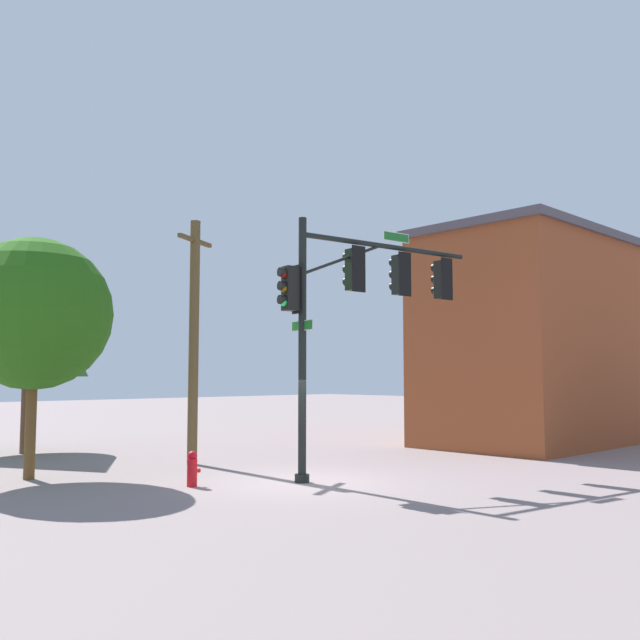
{
  "coord_description": "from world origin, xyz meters",
  "views": [
    {
      "loc": [
        -11.5,
        -12.62,
        2.58
      ],
      "look_at": [
        0.93,
        0.34,
        4.06
      ],
      "focal_mm": 38.67,
      "sensor_mm": 36.0,
      "label": 1
    }
  ],
  "objects": [
    {
      "name": "ground_plane",
      "position": [
        0.0,
        0.0,
        0.0
      ],
      "size": [
        120.0,
        120.0,
        0.0
      ],
      "primitive_type": "plane",
      "color": "gray"
    },
    {
      "name": "signal_pole_assembly",
      "position": [
        1.8,
        -0.25,
        4.81
      ],
      "size": [
        6.34,
        1.44,
        6.58
      ],
      "color": "black",
      "rests_on": "ground_plane"
    },
    {
      "name": "utility_pole",
      "position": [
        0.01,
        4.83,
        3.76
      ],
      "size": [
        1.67,
        0.89,
        7.28
      ],
      "color": "brown",
      "rests_on": "ground_plane"
    },
    {
      "name": "fire_hydrant",
      "position": [
        -2.3,
        1.32,
        0.41
      ],
      "size": [
        0.33,
        0.24,
        0.83
      ],
      "color": "red",
      "rests_on": "ground_plane"
    },
    {
      "name": "tree_near",
      "position": [
        -2.49,
        11.13,
        4.78
      ],
      "size": [
        3.99,
        3.99,
        7.01
      ],
      "color": "brown",
      "rests_on": "ground_plane"
    },
    {
      "name": "tree_mid",
      "position": [
        -4.63,
        5.12,
        4.18
      ],
      "size": [
        3.91,
        3.91,
        6.15
      ],
      "color": "brown",
      "rests_on": "ground_plane"
    },
    {
      "name": "brick_building",
      "position": [
        12.99,
        0.79,
        4.01
      ],
      "size": [
        9.72,
        5.83,
        7.99
      ],
      "color": "brown",
      "rests_on": "ground_plane"
    }
  ]
}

